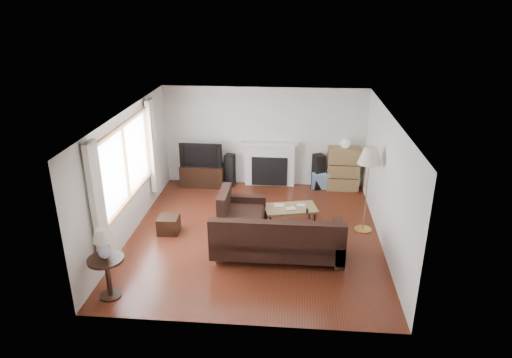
# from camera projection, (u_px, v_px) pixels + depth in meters

# --- Properties ---
(room) EXTENTS (5.10, 5.60, 2.54)m
(room) POSITION_uv_depth(u_px,v_px,m) (255.00, 178.00, 8.82)
(room) COLOR #572213
(room) RESTS_ON ground
(window) EXTENTS (0.12, 2.74, 1.54)m
(window) POSITION_uv_depth(u_px,v_px,m) (126.00, 163.00, 8.71)
(window) COLOR brown
(window) RESTS_ON room
(curtain_near) EXTENTS (0.10, 0.35, 2.10)m
(curtain_near) POSITION_uv_depth(u_px,v_px,m) (98.00, 204.00, 7.36)
(curtain_near) COLOR silver
(curtain_near) RESTS_ON room
(curtain_far) EXTENTS (0.10, 0.35, 2.10)m
(curtain_far) POSITION_uv_depth(u_px,v_px,m) (153.00, 146.00, 10.17)
(curtain_far) COLOR silver
(curtain_far) RESTS_ON room
(fireplace) EXTENTS (1.40, 0.26, 1.15)m
(fireplace) POSITION_uv_depth(u_px,v_px,m) (270.00, 164.00, 11.50)
(fireplace) COLOR white
(fireplace) RESTS_ON room
(tv_stand) EXTENTS (1.09, 0.49, 0.55)m
(tv_stand) POSITION_uv_depth(u_px,v_px,m) (203.00, 175.00, 11.59)
(tv_stand) COLOR black
(tv_stand) RESTS_ON ground
(television) EXTENTS (1.06, 0.14, 0.61)m
(television) POSITION_uv_depth(u_px,v_px,m) (202.00, 154.00, 11.38)
(television) COLOR black
(television) RESTS_ON tv_stand
(speaker_left) EXTENTS (0.27, 0.31, 0.82)m
(speaker_left) POSITION_uv_depth(u_px,v_px,m) (230.00, 170.00, 11.56)
(speaker_left) COLOR black
(speaker_left) RESTS_ON ground
(speaker_right) EXTENTS (0.34, 0.37, 0.89)m
(speaker_right) POSITION_uv_depth(u_px,v_px,m) (318.00, 172.00, 11.36)
(speaker_right) COLOR black
(speaker_right) RESTS_ON ground
(bookshelf) EXTENTS (0.79, 0.37, 1.08)m
(bookshelf) POSITION_uv_depth(u_px,v_px,m) (343.00, 169.00, 11.27)
(bookshelf) COLOR olive
(bookshelf) RESTS_ON ground
(globe_lamp) EXTENTS (0.25, 0.25, 0.25)m
(globe_lamp) POSITION_uv_depth(u_px,v_px,m) (345.00, 143.00, 11.02)
(globe_lamp) COLOR white
(globe_lamp) RESTS_ON bookshelf
(sectional_sofa) EXTENTS (2.61, 1.91, 0.84)m
(sectional_sofa) POSITION_uv_depth(u_px,v_px,m) (278.00, 236.00, 8.35)
(sectional_sofa) COLOR black
(sectional_sofa) RESTS_ON ground
(coffee_table) EXTENTS (1.18, 0.81, 0.42)m
(coffee_table) POSITION_uv_depth(u_px,v_px,m) (290.00, 216.00, 9.59)
(coffee_table) COLOR olive
(coffee_table) RESTS_ON ground
(footstool) EXTENTS (0.42, 0.42, 0.35)m
(footstool) POSITION_uv_depth(u_px,v_px,m) (169.00, 225.00, 9.31)
(footstool) COLOR black
(footstool) RESTS_ON ground
(floor_lamp) EXTENTS (0.49, 0.49, 1.81)m
(floor_lamp) POSITION_uv_depth(u_px,v_px,m) (367.00, 190.00, 9.12)
(floor_lamp) COLOR gold
(floor_lamp) RESTS_ON ground
(side_table) EXTENTS (0.57, 0.57, 0.71)m
(side_table) POSITION_uv_depth(u_px,v_px,m) (108.00, 277.00, 7.26)
(side_table) COLOR black
(side_table) RESTS_ON ground
(table_lamp) EXTENTS (0.31, 0.31, 0.51)m
(table_lamp) POSITION_uv_depth(u_px,v_px,m) (103.00, 244.00, 7.03)
(table_lamp) COLOR silver
(table_lamp) RESTS_ON side_table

